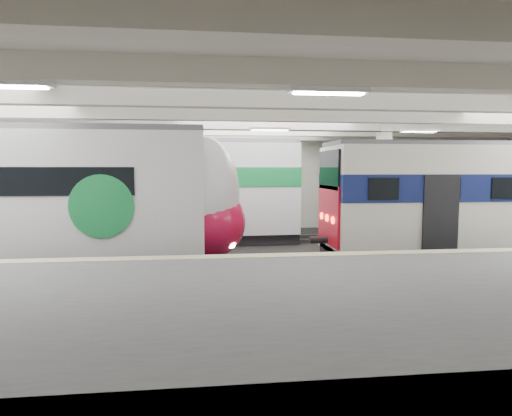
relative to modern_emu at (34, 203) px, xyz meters
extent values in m
cube|color=black|center=(7.92, 0.00, -2.38)|extent=(36.00, 24.00, 0.10)
cube|color=silver|center=(7.92, 0.00, 3.22)|extent=(36.00, 24.00, 0.20)
cube|color=beige|center=(7.92, 10.00, 0.42)|extent=(30.00, 0.10, 5.50)
cube|color=beige|center=(7.92, -10.00, 0.42)|extent=(30.00, 0.10, 5.50)
cube|color=#535356|center=(7.92, -6.50, -1.78)|extent=(30.00, 7.00, 1.10)
cube|color=#C3BB89|center=(7.92, -3.25, -1.22)|extent=(30.00, 0.50, 0.02)
cube|color=beige|center=(4.92, 3.00, 0.42)|extent=(0.50, 0.50, 5.50)
cube|color=beige|center=(12.92, 3.00, 0.42)|extent=(0.50, 0.50, 5.50)
cube|color=beige|center=(7.92, 0.00, 2.92)|extent=(30.00, 18.00, 0.50)
cube|color=#59544C|center=(7.92, 0.00, -2.25)|extent=(30.00, 1.52, 0.16)
cube|color=#59544C|center=(7.92, 5.50, -2.25)|extent=(30.00, 1.52, 0.16)
cylinder|color=black|center=(7.92, 0.00, 2.37)|extent=(30.00, 0.03, 0.03)
cylinder|color=black|center=(7.92, 5.50, 2.37)|extent=(30.00, 0.03, 0.03)
cube|color=white|center=(7.92, -2.00, 2.59)|extent=(26.00, 8.40, 0.12)
ellipsoid|color=silver|center=(5.42, 0.00, 0.19)|extent=(2.39, 2.95, 3.97)
ellipsoid|color=#B60F35|center=(5.54, 0.00, -0.70)|extent=(2.53, 3.01, 2.43)
cylinder|color=#17813E|center=(2.45, -1.53, -0.01)|extent=(1.87, 0.06, 1.87)
cube|color=silver|center=(16.23, 0.00, 0.01)|extent=(12.98, 2.85, 3.69)
cube|color=navy|center=(16.23, 0.00, 0.46)|extent=(13.02, 2.91, 0.90)
cube|color=#AD0B1C|center=(9.70, 0.00, -0.50)|extent=(0.08, 2.42, 2.03)
cube|color=black|center=(9.70, 0.00, 1.05)|extent=(0.08, 2.28, 1.33)
cube|color=#4C4C51|center=(16.23, 0.00, 1.94)|extent=(12.98, 2.22, 0.16)
cube|color=black|center=(16.23, 0.00, -1.98)|extent=(12.98, 1.99, 0.70)
cube|color=silver|center=(2.12, 5.50, 0.20)|extent=(15.06, 3.36, 4.07)
cube|color=#17813E|center=(2.12, 5.50, 0.74)|extent=(15.10, 3.42, 0.86)
cube|color=#4C4C51|center=(2.12, 5.50, 2.34)|extent=(15.05, 2.82, 0.16)
cube|color=black|center=(2.12, 5.50, -2.03)|extent=(15.05, 3.04, 0.60)
camera|label=1|loc=(5.52, -14.37, 1.06)|focal=30.00mm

